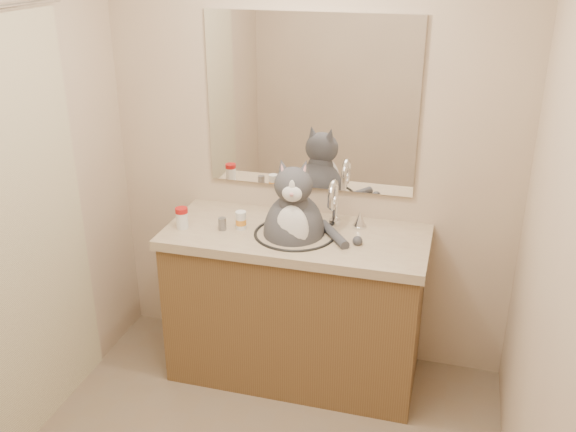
# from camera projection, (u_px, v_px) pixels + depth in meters

# --- Properties ---
(room) EXTENTS (2.22, 2.52, 2.42)m
(room) POSITION_uv_depth(u_px,v_px,m) (226.00, 253.00, 2.26)
(room) COLOR #816F59
(room) RESTS_ON ground
(vanity) EXTENTS (1.34, 0.59, 1.12)m
(vanity) POSITION_uv_depth(u_px,v_px,m) (295.00, 302.00, 3.41)
(vanity) COLOR brown
(vanity) RESTS_ON ground
(mirror) EXTENTS (1.10, 0.02, 0.90)m
(mirror) POSITION_uv_depth(u_px,v_px,m) (310.00, 104.00, 3.25)
(mirror) COLOR white
(mirror) RESTS_ON room
(shower_curtain) EXTENTS (0.02, 1.30, 1.93)m
(shower_curtain) POSITION_uv_depth(u_px,v_px,m) (0.00, 249.00, 2.67)
(shower_curtain) COLOR beige
(shower_curtain) RESTS_ON ground
(cat) EXTENTS (0.49, 0.39, 0.62)m
(cat) POSITION_uv_depth(u_px,v_px,m) (294.00, 227.00, 3.22)
(cat) COLOR #434348
(cat) RESTS_ON vanity
(pill_bottle_redcap) EXTENTS (0.07, 0.07, 0.11)m
(pill_bottle_redcap) POSITION_uv_depth(u_px,v_px,m) (182.00, 218.00, 3.28)
(pill_bottle_redcap) COLOR white
(pill_bottle_redcap) RESTS_ON vanity
(pill_bottle_orange) EXTENTS (0.06, 0.06, 0.09)m
(pill_bottle_orange) POSITION_uv_depth(u_px,v_px,m) (241.00, 220.00, 3.28)
(pill_bottle_orange) COLOR white
(pill_bottle_orange) RESTS_ON vanity
(grey_canister) EXTENTS (0.05, 0.05, 0.07)m
(grey_canister) POSITION_uv_depth(u_px,v_px,m) (222.00, 224.00, 3.27)
(grey_canister) COLOR slate
(grey_canister) RESTS_ON vanity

